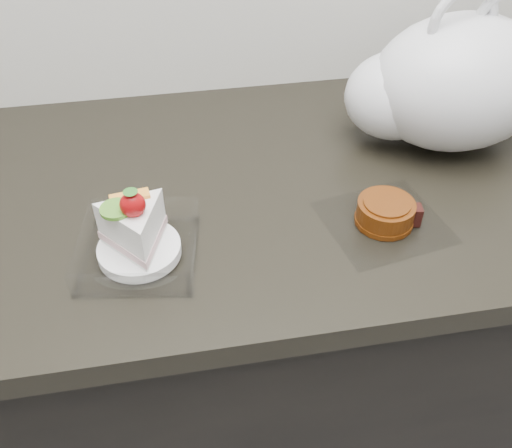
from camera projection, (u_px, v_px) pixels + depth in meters
The scene contains 4 objects.
counter at pixel (254, 345), 1.23m from camera, with size 2.04×0.64×0.90m.
cake_tray at pixel (137, 239), 0.78m from camera, with size 0.18×0.18×0.12m.
mooncake_wrap at pixel (386, 214), 0.84m from camera, with size 0.20×0.19×0.04m.
plastic_bag at pixel (447, 84), 0.94m from camera, with size 0.34×0.23×0.28m.
Camera 1 is at (-0.12, 0.96, 1.47)m, focal length 40.00 mm.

